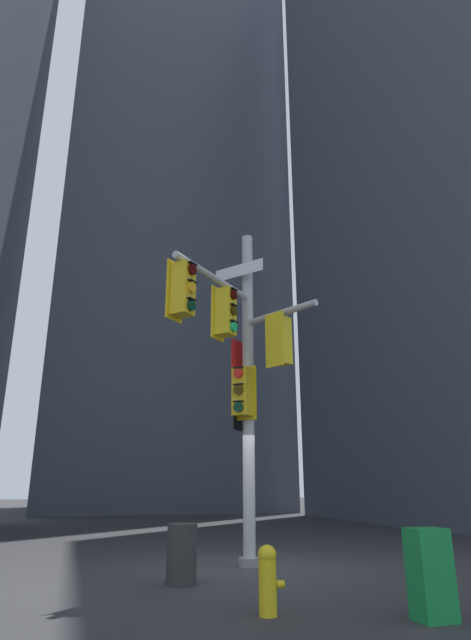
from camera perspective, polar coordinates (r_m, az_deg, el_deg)
ground at (r=11.15m, az=1.56°, el=-25.46°), size 120.00×120.00×0.00m
building_mid_block at (r=45.03m, az=-7.37°, el=15.99°), size 14.94×14.94×52.83m
signal_pole_assembly at (r=10.79m, az=0.58°, el=-4.24°), size 3.05×2.32×7.08m
fire_hydrant at (r=7.10m, az=3.56°, el=-26.45°), size 0.33×0.23×0.80m
newspaper_box at (r=7.20m, az=20.61°, el=-24.62°), size 0.45×0.36×1.01m
trash_bin at (r=9.20m, az=-5.92°, el=-24.17°), size 0.48×0.48×0.91m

